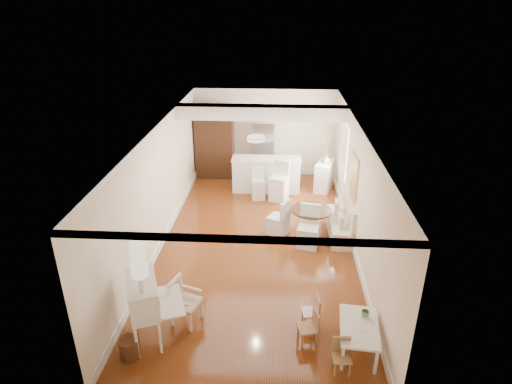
# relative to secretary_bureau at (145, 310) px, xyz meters

# --- Properties ---
(room) EXTENTS (9.00, 9.04, 2.82)m
(room) POSITION_rel_secretary_bureau_xyz_m (1.74, 3.57, 1.39)
(room) COLOR brown
(room) RESTS_ON ground
(secretary_bureau) EXTENTS (1.20, 1.21, 1.19)m
(secretary_bureau) POSITION_rel_secretary_bureau_xyz_m (0.00, 0.00, 0.00)
(secretary_bureau) COLOR white
(secretary_bureau) RESTS_ON ground
(gustavian_armchair) EXTENTS (0.64, 0.64, 0.87)m
(gustavian_armchair) POSITION_rel_secretary_bureau_xyz_m (0.59, 0.44, -0.16)
(gustavian_armchair) COLOR white
(gustavian_armchair) RESTS_ON ground
(wicker_basket) EXTENTS (0.40, 0.40, 0.34)m
(wicker_basket) POSITION_rel_secretary_bureau_xyz_m (-0.17, -0.42, -0.42)
(wicker_basket) COLOR brown
(wicker_basket) RESTS_ON ground
(kids_table) EXTENTS (0.71, 1.08, 0.51)m
(kids_table) POSITION_rel_secretary_bureau_xyz_m (3.54, -0.08, -0.34)
(kids_table) COLOR white
(kids_table) RESTS_ON ground
(kids_chair_a) EXTENTS (0.38, 0.38, 0.65)m
(kids_chair_a) POSITION_rel_secretary_bureau_xyz_m (2.73, 0.04, -0.27)
(kids_chair_a) COLOR #A06E48
(kids_chair_a) RESTS_ON ground
(kids_chair_b) EXTENTS (0.33, 0.33, 0.61)m
(kids_chair_b) POSITION_rel_secretary_bureau_xyz_m (2.80, 0.47, -0.29)
(kids_chair_b) COLOR tan
(kids_chair_b) RESTS_ON ground
(kids_chair_c) EXTENTS (0.30, 0.30, 0.59)m
(kids_chair_c) POSITION_rel_secretary_bureau_xyz_m (3.22, -0.54, -0.30)
(kids_chair_c) COLOR #9C7447
(kids_chair_c) RESTS_ON ground
(banquette) EXTENTS (0.52, 1.60, 0.98)m
(banquette) POSITION_rel_secretary_bureau_xyz_m (3.69, 3.75, -0.10)
(banquette) COLOR silver
(banquette) RESTS_ON ground
(dining_table) EXTENTS (1.23, 1.23, 0.67)m
(dining_table) POSITION_rel_secretary_bureau_xyz_m (3.00, 3.78, -0.26)
(dining_table) COLOR #422615
(dining_table) RESTS_ON ground
(slip_chair_near) EXTENTS (0.56, 0.58, 1.00)m
(slip_chair_near) POSITION_rel_secretary_bureau_xyz_m (2.90, 3.20, -0.09)
(slip_chair_near) COLOR white
(slip_chair_near) RESTS_ON ground
(slip_chair_far) EXTENTS (0.60, 0.59, 0.91)m
(slip_chair_far) POSITION_rel_secretary_bureau_xyz_m (2.19, 3.75, -0.14)
(slip_chair_far) COLOR silver
(slip_chair_far) RESTS_ON ground
(breakfast_counter) EXTENTS (2.05, 0.65, 1.03)m
(breakfast_counter) POSITION_rel_secretary_bureau_xyz_m (1.80, 6.35, -0.08)
(breakfast_counter) COLOR white
(breakfast_counter) RESTS_ON ground
(bar_stool_left) EXTENTS (0.42, 0.42, 0.92)m
(bar_stool_left) POSITION_rel_secretary_bureau_xyz_m (1.59, 5.74, -0.13)
(bar_stool_left) COLOR silver
(bar_stool_left) RESTS_ON ground
(bar_stool_right) EXTENTS (0.59, 0.59, 1.15)m
(bar_stool_right) POSITION_rel_secretary_bureau_xyz_m (2.19, 5.68, -0.02)
(bar_stool_right) COLOR white
(bar_stool_right) RESTS_ON ground
(pantry_cabinet) EXTENTS (1.20, 0.60, 2.30)m
(pantry_cabinet) POSITION_rel_secretary_bureau_xyz_m (0.10, 7.43, 0.56)
(pantry_cabinet) COLOR #381E11
(pantry_cabinet) RESTS_ON ground
(fridge) EXTENTS (0.75, 0.65, 1.80)m
(fridge) POSITION_rel_secretary_bureau_xyz_m (2.00, 7.40, 0.31)
(fridge) COLOR silver
(fridge) RESTS_ON ground
(sideboard) EXTENTS (0.67, 1.00, 0.88)m
(sideboard) POSITION_rel_secretary_bureau_xyz_m (3.55, 6.53, -0.15)
(sideboard) COLOR silver
(sideboard) RESTS_ON ground
(pencil_cup) EXTENTS (0.15, 0.15, 0.10)m
(pencil_cup) POSITION_rel_secretary_bureau_xyz_m (3.67, 0.16, -0.03)
(pencil_cup) COLOR #5E9859
(pencil_cup) RESTS_ON kids_table
(branch_vase) EXTENTS (0.22, 0.22, 0.20)m
(branch_vase) POSITION_rel_secretary_bureau_xyz_m (3.59, 6.51, 0.39)
(branch_vase) COLOR silver
(branch_vase) RESTS_ON sideboard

